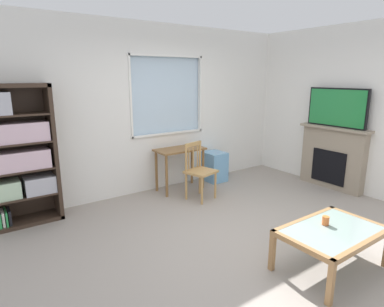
% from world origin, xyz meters
% --- Properties ---
extents(ground, '(6.26, 5.48, 0.02)m').
position_xyz_m(ground, '(0.00, 0.00, -0.01)').
color(ground, '#9E9389').
extents(wall_back_with_window, '(5.26, 0.15, 2.74)m').
position_xyz_m(wall_back_with_window, '(-0.03, 2.24, 1.35)').
color(wall_back_with_window, white).
rests_on(wall_back_with_window, ground).
extents(wall_right, '(0.12, 4.68, 2.74)m').
position_xyz_m(wall_right, '(2.69, 0.00, 1.37)').
color(wall_right, white).
rests_on(wall_right, ground).
extents(bookshelf, '(0.90, 0.38, 1.82)m').
position_xyz_m(bookshelf, '(-2.12, 2.00, 0.94)').
color(bookshelf, '#38281E').
rests_on(bookshelf, ground).
extents(desk_under_window, '(0.83, 0.44, 0.73)m').
position_xyz_m(desk_under_window, '(0.30, 1.89, 0.59)').
color(desk_under_window, brown).
rests_on(desk_under_window, ground).
extents(wooden_chair, '(0.51, 0.49, 0.90)m').
position_xyz_m(wooden_chair, '(0.32, 1.38, 0.46)').
color(wooden_chair, tan).
rests_on(wooden_chair, ground).
extents(plastic_drawer_unit, '(0.35, 0.40, 0.54)m').
position_xyz_m(plastic_drawer_unit, '(1.09, 1.94, 0.27)').
color(plastic_drawer_unit, '#72ADDB').
rests_on(plastic_drawer_unit, ground).
extents(fireplace, '(0.26, 1.21, 1.08)m').
position_xyz_m(fireplace, '(2.53, 0.48, 0.54)').
color(fireplace, gray).
rests_on(fireplace, ground).
extents(tv, '(0.06, 1.03, 0.65)m').
position_xyz_m(tv, '(2.51, 0.48, 1.40)').
color(tv, black).
rests_on(tv, fireplace).
extents(coffee_table, '(1.05, 0.69, 0.43)m').
position_xyz_m(coffee_table, '(0.26, -0.95, 0.38)').
color(coffee_table, '#8C9E99').
rests_on(coffee_table, ground).
extents(sippy_cup, '(0.07, 0.07, 0.09)m').
position_xyz_m(sippy_cup, '(0.29, -0.85, 0.48)').
color(sippy_cup, orange).
rests_on(sippy_cup, coffee_table).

